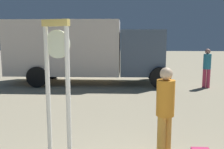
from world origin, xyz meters
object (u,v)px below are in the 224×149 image
(person_distant, at_px, (207,66))
(box_truck_near, at_px, (83,49))
(person_near_clock, at_px, (165,109))
(standing_clock, at_px, (58,81))

(person_distant, bearing_deg, box_truck_near, 171.26)
(person_near_clock, xyz_separation_m, person_distant, (2.74, 6.44, 0.03))
(person_near_clock, xyz_separation_m, box_truck_near, (-2.73, 7.29, 0.70))
(standing_clock, xyz_separation_m, box_truck_near, (-1.02, 7.81, 0.14))
(standing_clock, xyz_separation_m, person_distant, (4.46, 6.97, -0.53))
(standing_clock, relative_size, box_truck_near, 0.32)
(person_near_clock, bearing_deg, box_truck_near, 110.53)
(person_distant, bearing_deg, standing_clock, -122.60)
(person_near_clock, relative_size, box_truck_near, 0.22)
(standing_clock, bearing_deg, person_near_clock, 17.02)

